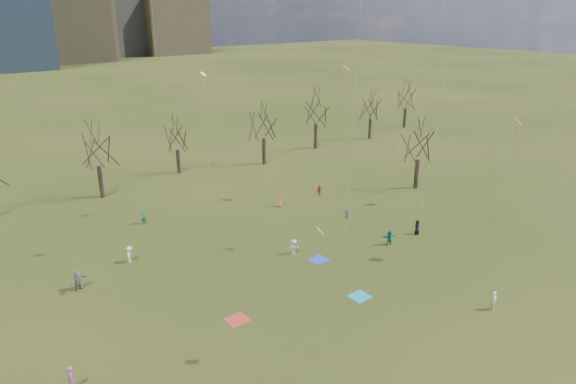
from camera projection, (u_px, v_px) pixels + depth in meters
ground at (388, 323)px, 38.20m from camera, size 500.00×500.00×0.00m
bare_tree_row at (160, 145)px, 63.41m from camera, size 113.04×29.80×9.50m
blanket_teal at (360, 296)px, 41.66m from camera, size 1.60×1.50×0.03m
blanket_navy at (318, 260)px, 47.72m from camera, size 1.60×1.50×0.03m
blanket_crimson at (237, 320)px, 38.56m from camera, size 1.60×1.50×0.03m
person_1 at (494, 300)px, 39.68m from camera, size 0.68×0.65×1.56m
person_5 at (389, 237)px, 50.54m from camera, size 1.53×0.83×1.58m
person_6 at (417, 227)px, 52.88m from camera, size 0.89×0.91×1.57m
person_7 at (71, 379)px, 31.13m from camera, size 0.58×0.73×1.77m
person_8 at (346, 214)px, 56.86m from camera, size 0.44×0.54×1.04m
person_9 at (294, 247)px, 48.59m from camera, size 1.13×0.91×1.52m
person_10 at (319, 190)px, 63.75m from camera, size 0.87×0.50×1.40m
person_11 at (78, 280)px, 42.40m from camera, size 1.73×1.14×1.79m
person_12 at (280, 201)px, 60.24m from camera, size 0.65×0.78×1.36m
person_13 at (143, 217)px, 55.39m from camera, size 0.67×0.72×1.66m
person_15 at (130, 254)px, 47.07m from camera, size 1.04×1.16×1.56m
kites_airborne at (354, 98)px, 48.02m from camera, size 78.94×36.59×31.87m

